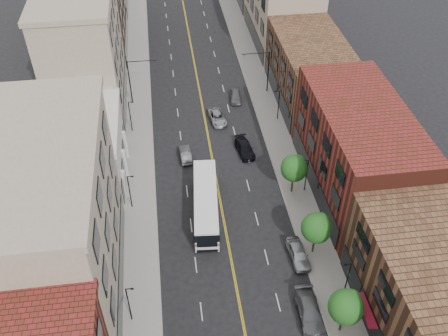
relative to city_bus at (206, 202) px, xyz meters
name	(u,v)px	position (x,y,z in m)	size (l,w,h in m)	color
sidewalk_left	(140,151)	(-8.00, 13.28, -1.82)	(4.00, 110.00, 0.15)	gray
sidewalk_right	(278,139)	(12.00, 13.28, -1.82)	(4.00, 110.00, 0.15)	gray
bldg_l_tanoffice	(57,229)	(-15.00, -8.72, 7.10)	(10.00, 22.00, 18.00)	gray
bldg_l_white	(82,152)	(-15.00, 9.28, 2.10)	(10.00, 14.00, 8.00)	silver
bldg_l_far_a	(84,54)	(-15.00, 26.28, 7.10)	(10.00, 20.00, 18.00)	gray
bldg_l_far_b	(94,8)	(-15.00, 46.28, 5.60)	(10.00, 20.00, 15.00)	#503120
bldg_r_near	(447,329)	(19.00, -21.72, 3.10)	(10.00, 26.00, 10.00)	#503120
bldg_r_mid	(357,151)	(19.00, 2.28, 4.10)	(10.00, 22.00, 12.00)	#582117
bldg_r_far_a	(310,72)	(19.00, 23.28, 3.10)	(10.00, 20.00, 10.00)	#503120
bldg_r_far_b	(281,5)	(19.00, 44.28, 5.10)	(10.00, 22.00, 14.00)	gray
tree_r_1	(347,306)	(11.39, -17.65, 2.23)	(3.40, 3.40, 5.59)	black
tree_r_2	(317,227)	(11.39, -7.65, 2.23)	(3.40, 3.40, 5.59)	black
tree_r_3	(295,167)	(11.39, 2.35, 2.23)	(3.40, 3.40, 5.59)	black
lamp_l_1	(129,303)	(-8.95, -13.72, 1.07)	(0.81, 0.55, 5.05)	black
lamp_l_2	(130,190)	(-8.95, 2.28, 1.07)	(0.81, 0.55, 5.05)	black
lamp_l_3	(130,115)	(-8.95, 18.28, 1.07)	(0.81, 0.55, 5.05)	black
lamp_r_1	(347,277)	(12.95, -13.72, 1.07)	(0.81, 0.55, 5.05)	black
lamp_r_2	(306,174)	(12.95, 2.28, 1.07)	(0.81, 0.55, 5.05)	black
lamp_r_3	(278,103)	(12.95, 18.28, 1.07)	(0.81, 0.55, 5.05)	black
signal_mast_left	(134,76)	(-8.27, 26.28, 2.75)	(4.49, 0.18, 7.20)	black
signal_mast_right	(264,67)	(12.27, 26.28, 2.75)	(4.49, 0.18, 7.20)	black
city_bus	(206,202)	(0.00, 0.00, 0.00)	(3.87, 12.87, 3.26)	white
car_parked_mid	(309,312)	(8.69, -15.78, -1.09)	(2.27, 5.57, 1.62)	#535258
car_parked_far	(298,254)	(9.40, -8.40, -1.08)	(1.92, 4.77, 1.62)	gray
car_lane_behind	(185,154)	(-1.65, 10.99, -1.21)	(1.45, 4.15, 1.37)	#56575C
car_lane_a	(245,148)	(6.69, 11.10, -1.18)	(2.01, 4.95, 1.44)	black
car_lane_b	(217,117)	(3.85, 19.15, -1.22)	(2.25, 4.88, 1.36)	#999CA0
car_lane_c	(236,96)	(7.50, 24.59, -1.18)	(1.70, 4.22, 1.44)	#56555B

